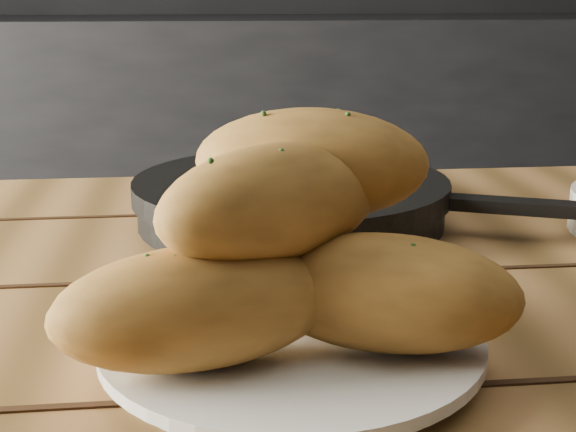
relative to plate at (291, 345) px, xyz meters
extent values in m
cube|color=black|center=(0.17, 1.97, -0.31)|extent=(2.80, 0.60, 0.90)
cube|color=olive|center=(0.04, 0.05, -0.03)|extent=(1.63, 0.97, 0.04)
cylinder|color=silver|center=(0.00, 0.00, 0.00)|extent=(0.22, 0.22, 0.01)
cylinder|color=silver|center=(0.00, 0.00, 0.00)|extent=(0.24, 0.24, 0.01)
ellipsoid|color=#B07731|center=(-0.06, -0.04, 0.04)|extent=(0.18, 0.11, 0.07)
ellipsoid|color=#B07731|center=(0.05, -0.03, 0.04)|extent=(0.18, 0.12, 0.07)
ellipsoid|color=#B07731|center=(-0.01, 0.06, 0.04)|extent=(0.11, 0.17, 0.07)
ellipsoid|color=#B07731|center=(-0.01, -0.01, 0.10)|extent=(0.18, 0.15, 0.07)
ellipsoid|color=#B07731|center=(0.02, 0.03, 0.11)|extent=(0.16, 0.10, 0.07)
cylinder|color=black|center=(0.04, 0.32, 0.01)|extent=(0.31, 0.31, 0.03)
cylinder|color=black|center=(0.04, 0.32, 0.03)|extent=(0.32, 0.32, 0.02)
cube|color=black|center=(0.24, 0.23, 0.02)|extent=(0.14, 0.08, 0.01)
camera|label=1|loc=(-0.05, -0.47, 0.22)|focal=50.00mm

